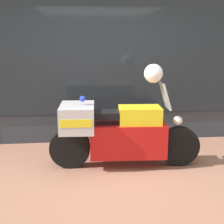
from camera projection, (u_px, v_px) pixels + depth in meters
name	position (u px, v px, depth m)	size (l,w,h in m)	color
ground_plane	(114.00, 183.00, 4.25)	(60.00, 60.00, 0.00)	#8E604C
shop_building	(78.00, 47.00, 5.73)	(6.61, 0.55, 3.50)	#333842
window_display	(122.00, 115.00, 6.15)	(5.21, 0.30, 1.83)	slate
paramedic_motorcycle	(115.00, 131.00, 4.69)	(2.29, 0.71, 1.29)	black
white_helmet	(153.00, 73.00, 4.51)	(0.28, 0.28, 0.28)	white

